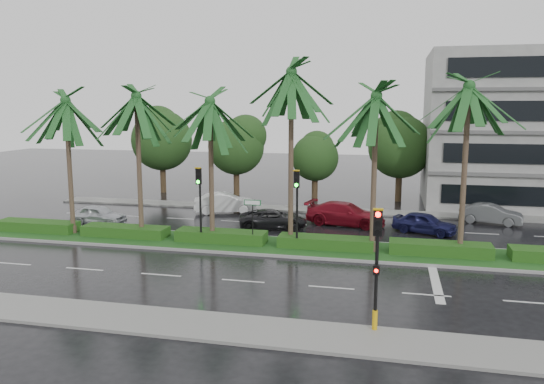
% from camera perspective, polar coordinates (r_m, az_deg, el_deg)
% --- Properties ---
extents(ground, '(120.00, 120.00, 0.00)m').
position_cam_1_polar(ground, '(28.96, -0.41, -6.45)').
color(ground, black).
rests_on(ground, ground).
extents(near_sidewalk, '(40.00, 2.40, 0.12)m').
position_cam_1_polar(near_sidewalk, '(19.70, -7.42, -14.06)').
color(near_sidewalk, gray).
rests_on(near_sidewalk, ground).
extents(far_sidewalk, '(40.00, 2.00, 0.12)m').
position_cam_1_polar(far_sidewalk, '(40.41, 3.48, -1.87)').
color(far_sidewalk, gray).
rests_on(far_sidewalk, ground).
extents(median, '(36.00, 4.00, 0.15)m').
position_cam_1_polar(median, '(29.88, 0.03, -5.80)').
color(median, gray).
rests_on(median, ground).
extents(hedge, '(35.20, 1.40, 0.60)m').
position_cam_1_polar(hedge, '(29.79, 0.03, -5.11)').
color(hedge, '#184513').
rests_on(hedge, median).
extents(lane_markings, '(34.00, 13.06, 0.01)m').
position_cam_1_polar(lane_markings, '(28.04, 5.48, -7.01)').
color(lane_markings, silver).
rests_on(lane_markings, ground).
extents(palm_row, '(26.30, 4.20, 10.29)m').
position_cam_1_polar(palm_row, '(29.18, -2.38, 9.38)').
color(palm_row, '#473629').
rests_on(palm_row, median).
extents(signal_near, '(0.34, 0.45, 4.36)m').
position_cam_1_polar(signal_near, '(18.54, 11.18, -7.63)').
color(signal_near, black).
rests_on(signal_near, near_sidewalk).
extents(signal_median_left, '(0.34, 0.42, 4.36)m').
position_cam_1_polar(signal_median_left, '(29.74, -7.81, -0.20)').
color(signal_median_left, black).
rests_on(signal_median_left, median).
extents(signal_median_right, '(0.34, 0.42, 4.36)m').
position_cam_1_polar(signal_median_right, '(28.29, 2.68, -0.61)').
color(signal_median_right, black).
rests_on(signal_median_right, median).
extents(street_sign, '(0.95, 0.09, 2.60)m').
position_cam_1_polar(street_sign, '(29.16, -2.11, -2.06)').
color(street_sign, black).
rests_on(street_sign, median).
extents(bg_trees, '(33.40, 5.46, 7.89)m').
position_cam_1_polar(bg_trees, '(45.29, 4.69, 5.32)').
color(bg_trees, '#362918').
rests_on(bg_trees, ground).
extents(building, '(16.00, 10.00, 12.00)m').
position_cam_1_polar(building, '(46.41, 26.18, 6.03)').
color(building, gray).
rests_on(building, ground).
extents(car_silver, '(1.78, 3.88, 1.29)m').
position_cam_1_polar(car_silver, '(37.29, -18.14, -2.35)').
color(car_silver, silver).
rests_on(car_silver, ground).
extents(car_white, '(2.96, 4.86, 1.51)m').
position_cam_1_polar(car_white, '(39.28, -5.02, -1.18)').
color(car_white, silver).
rests_on(car_white, ground).
extents(car_darkgrey, '(3.10, 4.78, 1.22)m').
position_cam_1_polar(car_darkgrey, '(34.34, 0.10, -2.90)').
color(car_darkgrey, black).
rests_on(car_darkgrey, ground).
extents(car_red, '(3.20, 5.59, 1.52)m').
position_cam_1_polar(car_red, '(35.47, 7.90, -2.35)').
color(car_red, maroon).
rests_on(car_red, ground).
extents(car_blue, '(2.93, 4.17, 1.32)m').
position_cam_1_polar(car_blue, '(34.26, 16.08, -3.22)').
color(car_blue, '#181A49').
rests_on(car_blue, ground).
extents(car_grey, '(2.34, 4.24, 1.32)m').
position_cam_1_polar(car_grey, '(38.54, 22.47, -2.20)').
color(car_grey, slate).
rests_on(car_grey, ground).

